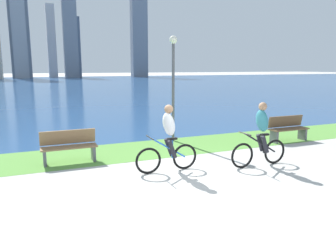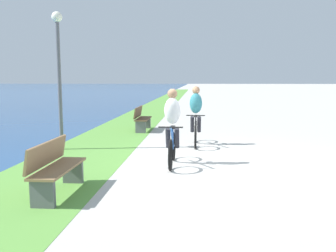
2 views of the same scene
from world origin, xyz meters
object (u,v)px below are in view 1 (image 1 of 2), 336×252
cyclist_lead (168,139)px  bench_far_along_path (288,129)px  cyclist_trailing (261,135)px  lamppost_tall (173,73)px  bench_near_path (69,147)px

cyclist_lead → bench_far_along_path: size_ratio=1.14×
cyclist_trailing → lamppost_tall: size_ratio=0.47×
cyclist_lead → cyclist_trailing: size_ratio=0.98×
bench_near_path → lamppost_tall: (3.75, 1.36, 1.98)m
bench_near_path → lamppost_tall: 4.45m
cyclist_lead → bench_near_path: bearing=141.2°
bench_far_along_path → bench_near_path: bearing=178.0°
cyclist_trailing → lamppost_tall: 4.10m
bench_far_along_path → lamppost_tall: bearing=156.7°
bench_far_along_path → cyclist_trailing: bearing=-144.3°
bench_near_path → bench_far_along_path: (7.53, -0.27, 0.00)m
bench_far_along_path → cyclist_lead: bearing=-163.9°
cyclist_trailing → bench_near_path: cyclist_trailing is taller
bench_near_path → lamppost_tall: bearing=19.9°
bench_far_along_path → lamppost_tall: lamppost_tall is taller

